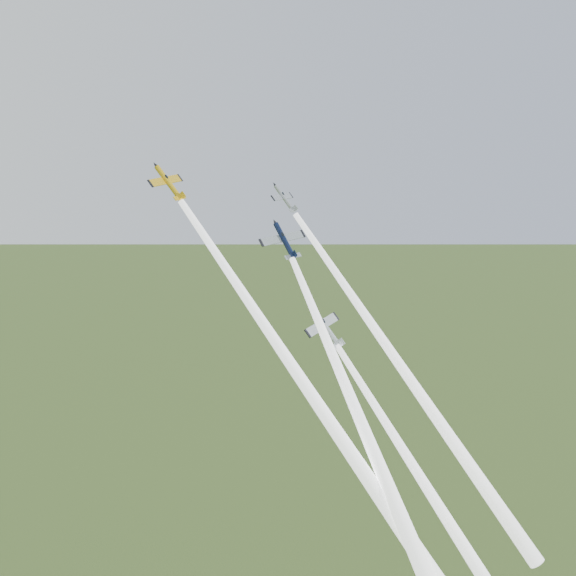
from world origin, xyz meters
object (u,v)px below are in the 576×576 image
at_px(plane_yellow, 169,183).
at_px(plane_silver_low, 326,327).
at_px(plane_navy, 285,241).
at_px(plane_silver_right, 284,198).

distance_m(plane_yellow, plane_silver_low, 31.59).
distance_m(plane_yellow, plane_navy, 19.33).
xyz_separation_m(plane_silver_right, plane_silver_low, (-2.82, -13.22, -18.85)).
relative_size(plane_navy, plane_silver_low, 0.91).
relative_size(plane_navy, plane_silver_right, 1.20).
bearing_deg(plane_yellow, plane_silver_right, -18.43).
bearing_deg(plane_silver_low, plane_yellow, 134.69).
distance_m(plane_silver_right, plane_silver_low, 23.20).
xyz_separation_m(plane_yellow, plane_silver_right, (22.91, 2.29, -2.93)).
xyz_separation_m(plane_navy, plane_silver_low, (3.90, -5.02, -13.05)).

